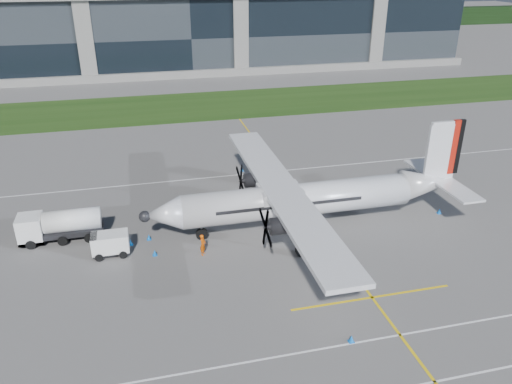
% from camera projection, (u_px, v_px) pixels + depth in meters
% --- Properties ---
extents(ground, '(400.00, 400.00, 0.00)m').
position_uv_depth(ground, '(219.00, 119.00, 75.07)').
color(ground, '#5B5856').
rests_on(ground, ground).
extents(grass_strip, '(400.00, 18.00, 0.04)m').
position_uv_depth(grass_strip, '(210.00, 105.00, 82.11)').
color(grass_strip, '#1C3A0F').
rests_on(grass_strip, ground).
extents(terminal_building, '(120.00, 20.00, 15.00)m').
position_uv_depth(terminal_building, '(186.00, 33.00, 107.14)').
color(terminal_building, black).
rests_on(terminal_building, ground).
extents(tree_line, '(400.00, 6.00, 6.00)m').
position_uv_depth(tree_line, '(166.00, 24.00, 161.89)').
color(tree_line, black).
rests_on(tree_line, ground).
extents(yellow_taxiway_centerline, '(0.20, 70.00, 0.01)m').
position_uv_depth(yellow_taxiway_centerline, '(300.00, 201.00, 49.29)').
color(yellow_taxiway_centerline, yellow).
rests_on(yellow_taxiway_centerline, ground).
extents(turboprop_aircraft, '(28.61, 29.67, 8.90)m').
position_uv_depth(turboprop_aircraft, '(310.00, 181.00, 42.75)').
color(turboprop_aircraft, silver).
rests_on(turboprop_aircraft, ground).
extents(fuel_tanker_truck, '(7.09, 2.30, 2.66)m').
position_uv_depth(fuel_tanker_truck, '(54.00, 226.00, 41.87)').
color(fuel_tanker_truck, white).
rests_on(fuel_tanker_truck, ground).
extents(baggage_tug, '(3.09, 1.85, 1.85)m').
position_uv_depth(baggage_tug, '(110.00, 244.00, 40.02)').
color(baggage_tug, silver).
rests_on(baggage_tug, ground).
extents(ground_crew_person, '(0.93, 1.02, 2.06)m').
position_uv_depth(ground_crew_person, '(203.00, 243.00, 39.96)').
color(ground_crew_person, '#F25907').
rests_on(ground_crew_person, ground).
extents(safety_cone_fwd, '(0.36, 0.36, 0.50)m').
position_uv_depth(safety_cone_fwd, '(130.00, 242.00, 41.61)').
color(safety_cone_fwd, blue).
rests_on(safety_cone_fwd, ground).
extents(safety_cone_nose_port, '(0.36, 0.36, 0.50)m').
position_uv_depth(safety_cone_nose_port, '(155.00, 253.00, 40.14)').
color(safety_cone_nose_port, blue).
rests_on(safety_cone_nose_port, ground).
extents(safety_cone_nose_stbd, '(0.36, 0.36, 0.50)m').
position_uv_depth(safety_cone_nose_stbd, '(149.00, 237.00, 42.41)').
color(safety_cone_nose_stbd, blue).
rests_on(safety_cone_nose_stbd, ground).
extents(safety_cone_stbdwing, '(0.36, 0.36, 0.50)m').
position_uv_depth(safety_cone_stbdwing, '(242.00, 169.00, 56.25)').
color(safety_cone_stbdwing, blue).
rests_on(safety_cone_stbdwing, ground).
extents(safety_cone_portwing, '(0.36, 0.36, 0.50)m').
position_uv_depth(safety_cone_portwing, '(351.00, 339.00, 31.01)').
color(safety_cone_portwing, blue).
rests_on(safety_cone_portwing, ground).
extents(safety_cone_tail, '(0.36, 0.36, 0.50)m').
position_uv_depth(safety_cone_tail, '(439.00, 211.00, 46.81)').
color(safety_cone_tail, blue).
rests_on(safety_cone_tail, ground).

